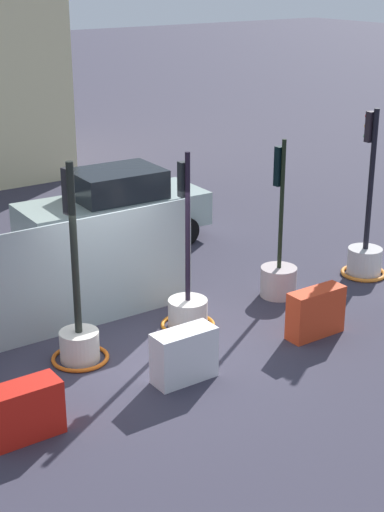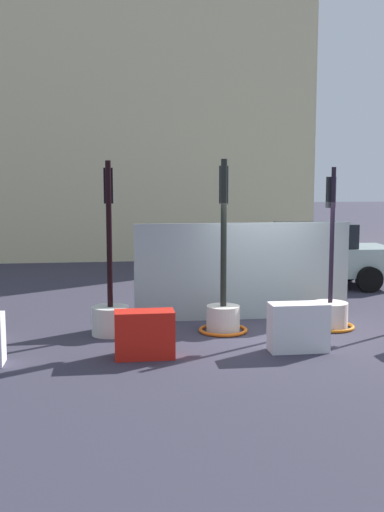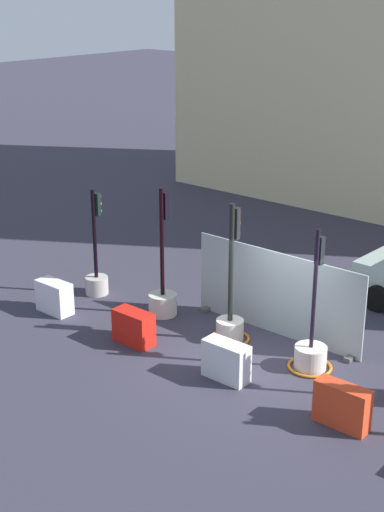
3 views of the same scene
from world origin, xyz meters
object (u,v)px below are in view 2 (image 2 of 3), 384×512
traffic_light_3 (330,306)px  traffic_light_1 (110,305)px  traffic_light_2 (223,304)px  construction_barrier_1 (145,334)px  car_silver_hatchback (311,256)px  construction_barrier_2 (298,327)px

traffic_light_3 → traffic_light_1: bearing=179.7°
traffic_light_2 → construction_barrier_1: (-1.61, -1.57, -0.15)m
traffic_light_3 → construction_barrier_1: (-3.77, -1.60, -0.03)m
car_silver_hatchback → construction_barrier_1: bearing=-128.3°
traffic_light_1 → construction_barrier_2: traffic_light_1 is taller
traffic_light_1 → car_silver_hatchback: (5.43, 4.53, 0.30)m
traffic_light_2 → traffic_light_3: 2.17m
traffic_light_2 → car_silver_hatchback: traffic_light_2 is taller
construction_barrier_2 → car_silver_hatchback: car_silver_hatchback is taller
traffic_light_2 → traffic_light_1: bearing=178.4°
traffic_light_2 → construction_barrier_1: 2.25m
construction_barrier_2 → construction_barrier_1: bearing=-178.8°
traffic_light_2 → car_silver_hatchback: 5.63m
traffic_light_3 → construction_barrier_1: 4.10m
construction_barrier_1 → construction_barrier_2: (2.65, 0.06, 0.02)m
traffic_light_1 → traffic_light_3: traffic_light_1 is taller
traffic_light_3 → construction_barrier_2: traffic_light_3 is taller
traffic_light_3 → construction_barrier_1: traffic_light_3 is taller
construction_barrier_1 → construction_barrier_2: construction_barrier_2 is taller
traffic_light_1 → construction_barrier_1: (0.56, -1.63, -0.17)m
traffic_light_2 → construction_barrier_1: size_ratio=3.37×
traffic_light_3 → car_silver_hatchback: bearing=76.5°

